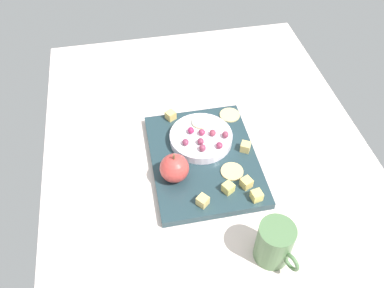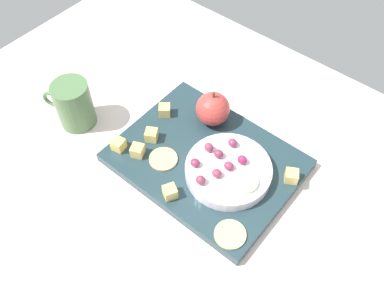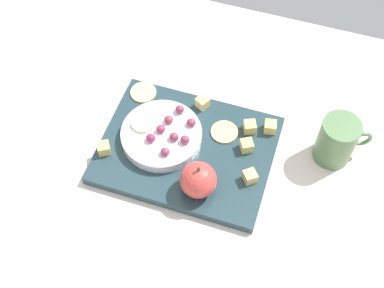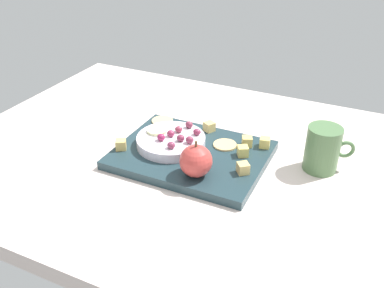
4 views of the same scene
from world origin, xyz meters
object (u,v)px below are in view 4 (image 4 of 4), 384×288
(cheese_cube_4, at_px, (209,127))
(apple_slice_0, at_px, (157,130))
(cracker_0, at_px, (225,145))
(grape_7, at_px, (179,129))
(cheese_cube_2, at_px, (121,144))
(serving_dish, at_px, (171,141))
(grape_2, at_px, (181,138))
(platter, at_px, (191,155))
(apple_whole, at_px, (196,161))
(cheese_cube_1, at_px, (243,168))
(grape_6, at_px, (197,132))
(grape_4, at_px, (171,133))
(cheese_cube_5, at_px, (243,151))
(cheese_cube_0, at_px, (265,143))
(grape_1, at_px, (161,137))
(cup, at_px, (323,149))
(grape_5, at_px, (190,140))
(cheese_cube_3, at_px, (247,141))
(grape_3, at_px, (171,145))
(cracker_1, at_px, (162,121))
(grape_0, at_px, (189,125))

(cheese_cube_4, distance_m, apple_slice_0, 0.13)
(cracker_0, relative_size, grape_7, 2.99)
(cheese_cube_2, height_order, apple_slice_0, apple_slice_0)
(serving_dish, height_order, cracker_0, serving_dish)
(cheese_cube_4, height_order, grape_2, grape_2)
(platter, bearing_deg, cheese_cube_2, -158.42)
(cheese_cube_2, xyz_separation_m, grape_2, (0.12, 0.05, 0.02))
(platter, distance_m, apple_whole, 0.10)
(cheese_cube_1, xyz_separation_m, grape_2, (-0.16, 0.03, 0.02))
(grape_6, bearing_deg, serving_dish, -144.77)
(grape_4, bearing_deg, cheese_cube_5, 8.99)
(grape_4, relative_size, grape_6, 1.00)
(cheese_cube_0, distance_m, grape_4, 0.21)
(grape_1, relative_size, cup, 0.18)
(cracker_0, relative_size, grape_5, 2.99)
(apple_whole, bearing_deg, apple_slice_0, 146.95)
(platter, height_order, cheese_cube_0, cheese_cube_0)
(apple_slice_0, height_order, cup, cup)
(cheese_cube_2, distance_m, apple_slice_0, 0.09)
(cheese_cube_5, xyz_separation_m, cup, (0.16, 0.05, 0.02))
(cheese_cube_3, xyz_separation_m, grape_3, (-0.13, -0.12, 0.02))
(serving_dish, distance_m, cracker_1, 0.12)
(grape_5, bearing_deg, cheese_cube_0, 32.46)
(cup, bearing_deg, cheese_cube_1, -140.02)
(apple_whole, xyz_separation_m, cup, (0.22, 0.16, -0.00))
(cheese_cube_2, distance_m, cracker_0, 0.23)
(platter, bearing_deg, cup, 17.17)
(serving_dish, distance_m, cheese_cube_5, 0.16)
(cheese_cube_2, relative_size, cheese_cube_3, 1.00)
(cheese_cube_0, xyz_separation_m, grape_7, (-0.19, -0.06, 0.02))
(cracker_1, bearing_deg, serving_dish, -51.69)
(grape_0, xyz_separation_m, grape_4, (-0.02, -0.05, -0.00))
(cracker_0, bearing_deg, grape_5, -136.36)
(cheese_cube_4, relative_size, cup, 0.22)
(grape_5, relative_size, grape_7, 1.00)
(grape_0, xyz_separation_m, grape_2, (0.01, -0.06, -0.00))
(grape_6, height_order, cup, cup)
(cheese_cube_0, height_order, grape_5, grape_5)
(apple_slice_0, bearing_deg, grape_6, 16.23)
(cheese_cube_4, bearing_deg, grape_4, -118.10)
(cracker_1, distance_m, apple_slice_0, 0.09)
(grape_4, relative_size, grape_7, 1.00)
(grape_5, xyz_separation_m, cup, (0.27, 0.09, 0.00))
(cheese_cube_1, bearing_deg, cheese_cube_3, 104.78)
(cup, bearing_deg, cracker_1, 177.83)
(cheese_cube_2, relative_size, grape_7, 1.26)
(cracker_1, relative_size, grape_6, 2.99)
(platter, relative_size, cracker_0, 6.15)
(serving_dish, height_order, cheese_cube_1, same)
(cheese_cube_5, bearing_deg, cracker_0, 155.45)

